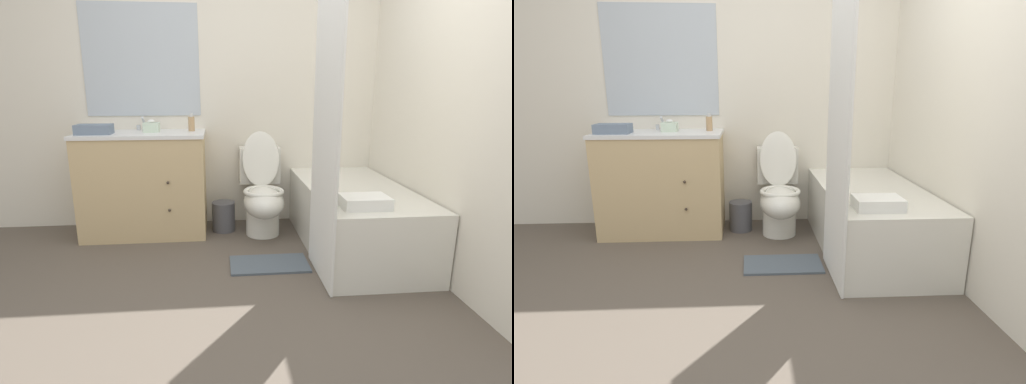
# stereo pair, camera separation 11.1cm
# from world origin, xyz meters

# --- Properties ---
(ground_plane) EXTENTS (14.00, 14.00, 0.00)m
(ground_plane) POSITION_xyz_m (0.00, 0.00, 0.00)
(ground_plane) COLOR brown
(wall_back) EXTENTS (8.00, 0.06, 2.50)m
(wall_back) POSITION_xyz_m (-0.01, 1.76, 1.25)
(wall_back) COLOR silver
(wall_back) RESTS_ON ground_plane
(wall_right) EXTENTS (0.05, 2.74, 2.50)m
(wall_right) POSITION_xyz_m (1.33, 0.87, 1.25)
(wall_right) COLOR silver
(wall_right) RESTS_ON ground_plane
(vanity_cabinet) EXTENTS (1.05, 0.56, 0.89)m
(vanity_cabinet) POSITION_xyz_m (-0.78, 1.48, 0.45)
(vanity_cabinet) COLOR tan
(vanity_cabinet) RESTS_ON ground_plane
(sink_faucet) EXTENTS (0.14, 0.12, 0.12)m
(sink_faucet) POSITION_xyz_m (-0.78, 1.67, 0.92)
(sink_faucet) COLOR silver
(sink_faucet) RESTS_ON vanity_cabinet
(toilet) EXTENTS (0.36, 0.69, 0.88)m
(toilet) POSITION_xyz_m (0.23, 1.38, 0.34)
(toilet) COLOR silver
(toilet) RESTS_ON ground_plane
(bathtub) EXTENTS (0.76, 1.52, 0.50)m
(bathtub) POSITION_xyz_m (0.92, 0.98, 0.25)
(bathtub) COLOR silver
(bathtub) RESTS_ON ground_plane
(shower_curtain) EXTENTS (0.01, 0.60, 1.96)m
(shower_curtain) POSITION_xyz_m (0.53, 0.50, 0.98)
(shower_curtain) COLOR white
(shower_curtain) RESTS_ON ground_plane
(wastebasket) EXTENTS (0.20, 0.20, 0.26)m
(wastebasket) POSITION_xyz_m (-0.11, 1.47, 0.13)
(wastebasket) COLOR #4C4C51
(wastebasket) RESTS_ON ground_plane
(tissue_box) EXTENTS (0.13, 0.12, 0.10)m
(tissue_box) POSITION_xyz_m (-0.69, 1.51, 0.93)
(tissue_box) COLOR silver
(tissue_box) RESTS_ON vanity_cabinet
(soap_dispenser) EXTENTS (0.05, 0.05, 0.15)m
(soap_dispenser) POSITION_xyz_m (-0.36, 1.54, 0.95)
(soap_dispenser) COLOR tan
(soap_dispenser) RESTS_ON vanity_cabinet
(hand_towel_folded) EXTENTS (0.27, 0.17, 0.08)m
(hand_towel_folded) POSITION_xyz_m (-1.13, 1.38, 0.92)
(hand_towel_folded) COLOR slate
(hand_towel_folded) RESTS_ON vanity_cabinet
(bath_towel_folded) EXTENTS (0.30, 0.21, 0.08)m
(bath_towel_folded) POSITION_xyz_m (0.78, 0.44, 0.54)
(bath_towel_folded) COLOR white
(bath_towel_folded) RESTS_ON bathtub
(bath_mat) EXTENTS (0.56, 0.31, 0.02)m
(bath_mat) POSITION_xyz_m (0.21, 0.71, 0.01)
(bath_mat) COLOR #4C5660
(bath_mat) RESTS_ON ground_plane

